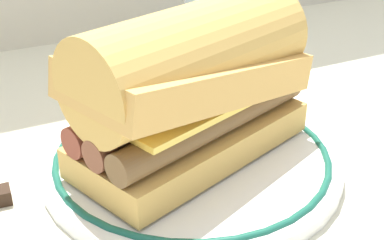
{
  "coord_description": "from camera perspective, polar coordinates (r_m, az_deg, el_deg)",
  "views": [
    {
      "loc": [
        -0.15,
        -0.31,
        0.25
      ],
      "look_at": [
        0.02,
        0.04,
        0.04
      ],
      "focal_mm": 50.49,
      "sensor_mm": 36.0,
      "label": 1
    }
  ],
  "objects": [
    {
      "name": "plate",
      "position": [
        0.46,
        0.0,
        -4.09
      ],
      "size": [
        0.25,
        0.25,
        0.01
      ],
      "color": "white",
      "rests_on": "ground_plane"
    },
    {
      "name": "drinking_glass",
      "position": [
        0.67,
        1.83,
        9.4
      ],
      "size": [
        0.06,
        0.06,
        0.09
      ],
      "color": "silver",
      "rests_on": "ground_plane"
    },
    {
      "name": "sausage_sandwich",
      "position": [
        0.43,
        0.0,
        3.86
      ],
      "size": [
        0.22,
        0.16,
        0.13
      ],
      "rotation": [
        0.0,
        0.0,
        0.35
      ],
      "color": "tan",
      "rests_on": "plate"
    },
    {
      "name": "ground_plane",
      "position": [
        0.43,
        -0.26,
        -8.08
      ],
      "size": [
        1.5,
        1.5,
        0.0
      ],
      "primitive_type": "plane",
      "color": "beige"
    }
  ]
}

